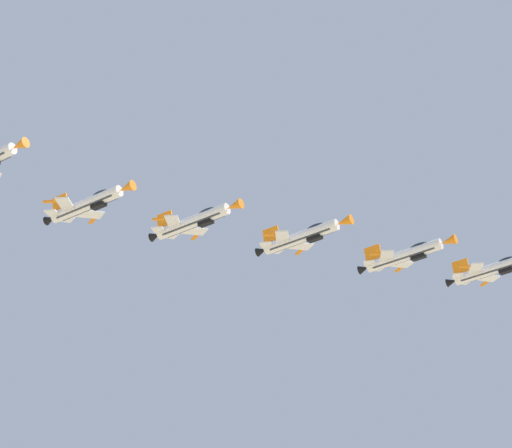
# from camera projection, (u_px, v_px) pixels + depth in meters

# --- Properties ---
(fighter_jet_lead) EXTENTS (12.31, 12.83, 4.38)m
(fighter_jet_lead) POSITION_uv_depth(u_px,v_px,m) (494.00, 269.00, 152.75)
(fighter_jet_lead) COLOR white
(fighter_jet_left_wing) EXTENTS (12.26, 12.83, 4.52)m
(fighter_jet_left_wing) POSITION_uv_depth(u_px,v_px,m) (406.00, 255.00, 146.51)
(fighter_jet_left_wing) COLOR white
(fighter_jet_right_wing) EXTENTS (12.27, 12.83, 4.49)m
(fighter_jet_right_wing) POSITION_uv_depth(u_px,v_px,m) (303.00, 236.00, 142.83)
(fighter_jet_right_wing) COLOR white
(fighter_jet_left_outer) EXTENTS (12.26, 12.83, 4.51)m
(fighter_jet_left_outer) POSITION_uv_depth(u_px,v_px,m) (194.00, 221.00, 141.36)
(fighter_jet_left_outer) COLOR white
(fighter_jet_right_outer) EXTENTS (12.26, 12.83, 4.52)m
(fighter_jet_right_outer) POSITION_uv_depth(u_px,v_px,m) (88.00, 204.00, 138.33)
(fighter_jet_right_outer) COLOR white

